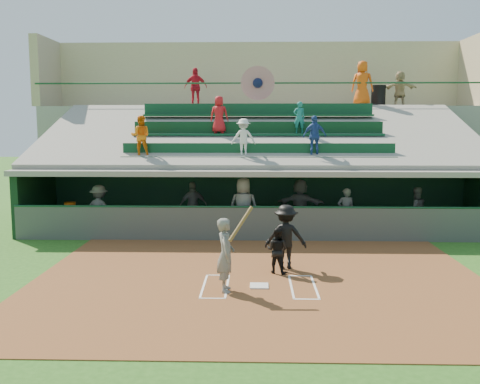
{
  "coord_description": "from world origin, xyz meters",
  "views": [
    {
      "loc": [
        -0.11,
        -12.1,
        3.78
      ],
      "look_at": [
        -0.55,
        3.5,
        1.8
      ],
      "focal_mm": 40.0,
      "sensor_mm": 36.0,
      "label": 1
    }
  ],
  "objects_px": {
    "white_table": "(71,223)",
    "water_cooler": "(70,208)",
    "batter_at_plate": "(226,254)",
    "home_plate": "(259,286)",
    "catcher": "(277,250)",
    "trash_bin": "(378,96)"
  },
  "relations": [
    {
      "from": "white_table",
      "to": "trash_bin",
      "type": "bearing_deg",
      "value": 37.88
    },
    {
      "from": "home_plate",
      "to": "batter_at_plate",
      "type": "height_order",
      "value": "batter_at_plate"
    },
    {
      "from": "water_cooler",
      "to": "trash_bin",
      "type": "bearing_deg",
      "value": 30.65
    },
    {
      "from": "catcher",
      "to": "batter_at_plate",
      "type": "bearing_deg",
      "value": 74.99
    },
    {
      "from": "catcher",
      "to": "water_cooler",
      "type": "distance_m",
      "value": 8.47
    },
    {
      "from": "home_plate",
      "to": "white_table",
      "type": "bearing_deg",
      "value": 137.1
    },
    {
      "from": "white_table",
      "to": "water_cooler",
      "type": "distance_m",
      "value": 0.54
    },
    {
      "from": "catcher",
      "to": "trash_bin",
      "type": "height_order",
      "value": "trash_bin"
    },
    {
      "from": "water_cooler",
      "to": "trash_bin",
      "type": "height_order",
      "value": "trash_bin"
    },
    {
      "from": "batter_at_plate",
      "to": "home_plate",
      "type": "bearing_deg",
      "value": 24.93
    },
    {
      "from": "batter_at_plate",
      "to": "water_cooler",
      "type": "distance_m",
      "value": 8.55
    },
    {
      "from": "catcher",
      "to": "white_table",
      "type": "xyz_separation_m",
      "value": [
        -6.98,
        4.89,
        -0.22
      ]
    },
    {
      "from": "batter_at_plate",
      "to": "water_cooler",
      "type": "relative_size",
      "value": 5.08
    },
    {
      "from": "trash_bin",
      "to": "water_cooler",
      "type": "bearing_deg",
      "value": -149.35
    },
    {
      "from": "batter_at_plate",
      "to": "water_cooler",
      "type": "xyz_separation_m",
      "value": [
        -5.75,
        6.33,
        0.05
      ]
    },
    {
      "from": "white_table",
      "to": "trash_bin",
      "type": "xyz_separation_m",
      "value": [
        12.11,
        7.09,
        4.71
      ]
    },
    {
      "from": "batter_at_plate",
      "to": "white_table",
      "type": "xyz_separation_m",
      "value": [
        -5.76,
        6.41,
        -0.49
      ]
    },
    {
      "from": "home_plate",
      "to": "water_cooler",
      "type": "xyz_separation_m",
      "value": [
        -6.5,
        5.98,
        0.88
      ]
    },
    {
      "from": "batter_at_plate",
      "to": "catcher",
      "type": "relative_size",
      "value": 1.67
    },
    {
      "from": "white_table",
      "to": "water_cooler",
      "type": "height_order",
      "value": "water_cooler"
    },
    {
      "from": "catcher",
      "to": "home_plate",
      "type": "bearing_deg",
      "value": 92.19
    },
    {
      "from": "batter_at_plate",
      "to": "trash_bin",
      "type": "relative_size",
      "value": 2.0
    }
  ]
}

